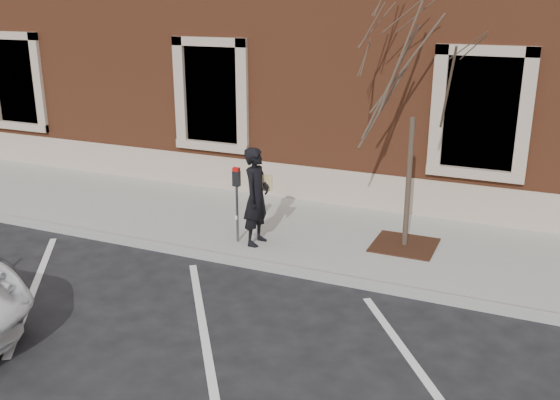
% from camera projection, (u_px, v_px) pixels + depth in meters
% --- Properties ---
extents(ground, '(120.00, 120.00, 0.00)m').
position_uv_depth(ground, '(266.00, 269.00, 10.97)').
color(ground, '#28282B').
rests_on(ground, ground).
extents(sidewalk_near, '(40.00, 3.50, 0.15)m').
position_uv_depth(sidewalk_near, '(303.00, 232.00, 12.47)').
color(sidewalk_near, '#A9A79E').
rests_on(sidewalk_near, ground).
extents(curb_near, '(40.00, 0.12, 0.15)m').
position_uv_depth(curb_near, '(265.00, 266.00, 10.90)').
color(curb_near, '#9E9E99').
rests_on(curb_near, ground).
extents(parking_stripes, '(28.00, 4.40, 0.01)m').
position_uv_depth(parking_stripes, '(203.00, 326.00, 9.05)').
color(parking_stripes, silver).
rests_on(parking_stripes, ground).
extents(building_civic, '(40.00, 8.62, 8.00)m').
position_uv_depth(building_civic, '(388.00, 19.00, 16.47)').
color(building_civic, brown).
rests_on(building_civic, ground).
extents(man, '(0.46, 0.68, 1.84)m').
position_uv_depth(man, '(256.00, 196.00, 11.44)').
color(man, black).
rests_on(man, sidewalk_near).
extents(parking_meter, '(0.13, 0.10, 1.44)m').
position_uv_depth(parking_meter, '(237.00, 191.00, 11.50)').
color(parking_meter, '#595B60').
rests_on(parking_meter, sidewalk_near).
extents(tree_grate, '(1.14, 1.14, 0.03)m').
position_uv_depth(tree_grate, '(404.00, 245.00, 11.60)').
color(tree_grate, '#3C2313').
rests_on(tree_grate, sidewalk_near).
extents(sapling, '(2.64, 2.64, 4.39)m').
position_uv_depth(sapling, '(415.00, 79.00, 10.65)').
color(sapling, '#49342C').
rests_on(sapling, sidewalk_near).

